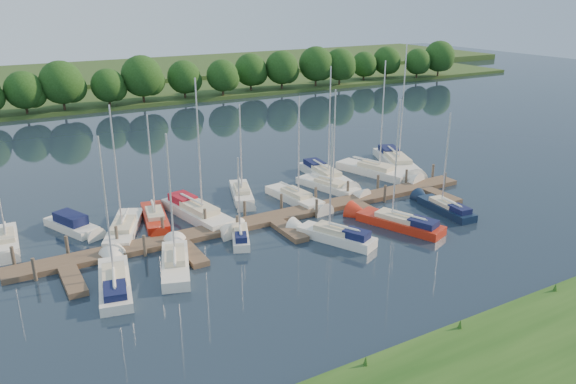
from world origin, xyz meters
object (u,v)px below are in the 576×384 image
sailboat_n_0 (7,242)px  dock (275,221)px  motorboat (73,226)px  sailboat_n_5 (242,195)px  sailboat_s_2 (240,237)px

sailboat_n_0 → dock: bearing=165.1°
sailboat_n_0 → motorboat: 4.77m
sailboat_n_0 → motorboat: (4.75, 0.48, 0.08)m
sailboat_n_0 → sailboat_n_5: (19.43, 0.67, -0.00)m
motorboat → sailboat_n_0: bearing=-17.5°
sailboat_n_5 → sailboat_s_2: sailboat_n_5 is taller
sailboat_n_0 → sailboat_s_2: bearing=156.2°
dock → sailboat_n_5: 6.84m
motorboat → sailboat_s_2: size_ratio=0.89×
sailboat_n_0 → sailboat_s_2: (15.28, -7.72, 0.04)m
sailboat_n_0 → sailboat_n_5: sailboat_n_5 is taller
dock → sailboat_n_5: bearing=87.3°
dock → sailboat_n_0: sailboat_n_0 is taller
motorboat → sailboat_n_5: bearing=157.5°
sailboat_s_2 → dock: bearing=44.8°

